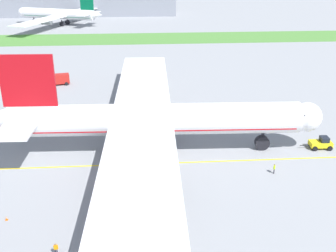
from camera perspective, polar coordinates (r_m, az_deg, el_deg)
name	(u,v)px	position (r m, az deg, el deg)	size (l,w,h in m)	color
ground_plane	(162,163)	(69.41, -0.81, -5.11)	(600.00, 600.00, 0.00)	gray
apron_taxi_line	(162,163)	(69.20, -0.80, -5.19)	(280.00, 0.36, 0.01)	yellow
grass_median_strip	(146,38)	(174.22, -3.09, 12.05)	(320.00, 24.00, 0.10)	#4C8438
airliner_foreground	(150,120)	(70.90, -2.47, 0.83)	(59.45, 95.52, 17.60)	white
pushback_tug	(321,143)	(78.92, 20.48, -2.24)	(5.70, 2.61, 2.22)	yellow
ground_crew_wingwalker_port	(56,248)	(51.42, -15.29, -15.99)	(0.55, 0.25, 1.57)	black
ground_crew_marshaller_front	(147,211)	(55.52, -2.97, -11.71)	(0.55, 0.45, 1.74)	black
ground_crew_wingwalker_starboard	(274,168)	(67.87, 14.54, -5.63)	(0.42, 0.52, 1.65)	black
traffic_cone_near_nose	(6,218)	(59.45, -21.52, -11.82)	(0.36, 0.36, 0.58)	#F2590C
service_truck_baggage_loader	(60,79)	(114.09, -14.74, 6.32)	(5.25, 3.50, 2.85)	#B21E19
parked_airliner_far_right	(60,14)	(213.42, -14.79, 14.77)	(43.72, 70.44, 15.57)	white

